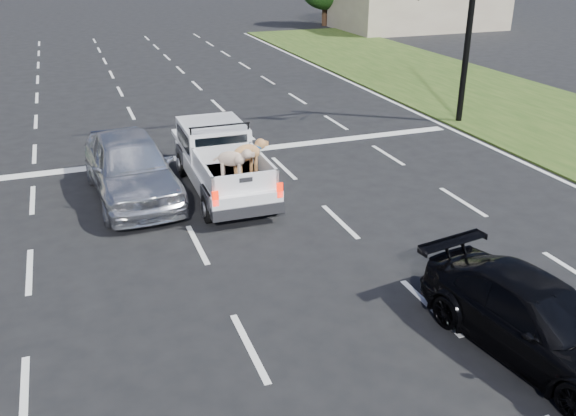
# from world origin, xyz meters

# --- Properties ---
(ground) EXTENTS (160.00, 160.00, 0.00)m
(ground) POSITION_xyz_m (0.00, 0.00, 0.00)
(ground) COLOR black
(ground) RESTS_ON ground
(road_markings) EXTENTS (17.75, 60.00, 0.01)m
(road_markings) POSITION_xyz_m (0.00, 6.56, 0.01)
(road_markings) COLOR silver
(road_markings) RESTS_ON ground
(building_right) EXTENTS (12.00, 7.00, 3.60)m
(building_right) POSITION_xyz_m (22.00, 34.00, 1.80)
(building_right) COLOR #B6AA8B
(building_right) RESTS_ON ground
(pickup_truck) EXTENTS (1.88, 4.87, 1.82)m
(pickup_truck) POSITION_xyz_m (-0.37, 6.98, 0.85)
(pickup_truck) COLOR black
(pickup_truck) RESTS_ON ground
(silver_sedan) EXTENTS (2.32, 5.13, 1.71)m
(silver_sedan) POSITION_xyz_m (-2.73, 7.31, 0.85)
(silver_sedan) COLOR silver
(silver_sedan) RESTS_ON ground
(black_coupe) EXTENTS (2.40, 4.52, 1.25)m
(black_coupe) POSITION_xyz_m (2.59, -1.72, 0.62)
(black_coupe) COLOR black
(black_coupe) RESTS_ON ground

